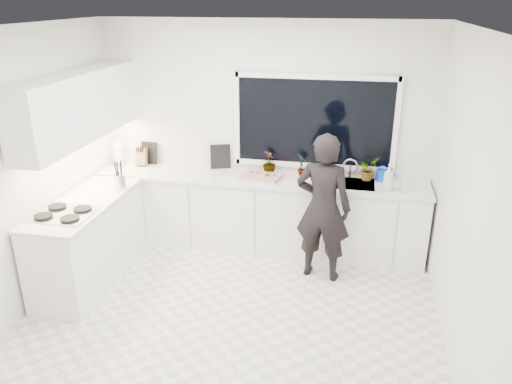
# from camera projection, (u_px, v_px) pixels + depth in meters

# --- Properties ---
(floor) EXTENTS (4.00, 3.50, 0.02)m
(floor) POSITION_uv_depth(u_px,v_px,m) (232.00, 314.00, 4.95)
(floor) COLOR beige
(floor) RESTS_ON ground
(wall_back) EXTENTS (4.00, 0.02, 2.70)m
(wall_back) POSITION_uv_depth(u_px,v_px,m) (264.00, 135.00, 6.05)
(wall_back) COLOR white
(wall_back) RESTS_ON ground
(wall_left) EXTENTS (0.02, 3.50, 2.70)m
(wall_left) POSITION_uv_depth(u_px,v_px,m) (27.00, 171.00, 4.82)
(wall_left) COLOR white
(wall_left) RESTS_ON ground
(wall_right) EXTENTS (0.02, 3.50, 2.70)m
(wall_right) POSITION_uv_depth(u_px,v_px,m) (467.00, 203.00, 4.08)
(wall_right) COLOR white
(wall_right) RESTS_ON ground
(ceiling) EXTENTS (4.00, 3.50, 0.02)m
(ceiling) POSITION_uv_depth(u_px,v_px,m) (225.00, 26.00, 3.95)
(ceiling) COLOR white
(ceiling) RESTS_ON wall_back
(window) EXTENTS (1.80, 0.02, 1.00)m
(window) POSITION_uv_depth(u_px,v_px,m) (314.00, 122.00, 5.84)
(window) COLOR black
(window) RESTS_ON wall_back
(base_cabinets_back) EXTENTS (3.92, 0.58, 0.88)m
(base_cabinets_back) POSITION_uv_depth(u_px,v_px,m) (259.00, 214.00, 6.11)
(base_cabinets_back) COLOR white
(base_cabinets_back) RESTS_ON floor
(base_cabinets_left) EXTENTS (0.58, 1.60, 0.88)m
(base_cabinets_left) POSITION_uv_depth(u_px,v_px,m) (89.00, 242.00, 5.41)
(base_cabinets_left) COLOR white
(base_cabinets_left) RESTS_ON floor
(countertop_back) EXTENTS (3.94, 0.62, 0.04)m
(countertop_back) POSITION_uv_depth(u_px,v_px,m) (259.00, 179.00, 5.93)
(countertop_back) COLOR silver
(countertop_back) RESTS_ON base_cabinets_back
(countertop_left) EXTENTS (0.62, 1.60, 0.04)m
(countertop_left) POSITION_uv_depth(u_px,v_px,m) (84.00, 203.00, 5.24)
(countertop_left) COLOR silver
(countertop_left) RESTS_ON base_cabinets_left
(upper_cabinets) EXTENTS (0.34, 2.10, 0.70)m
(upper_cabinets) POSITION_uv_depth(u_px,v_px,m) (79.00, 106.00, 5.23)
(upper_cabinets) COLOR white
(upper_cabinets) RESTS_ON wall_left
(sink) EXTENTS (0.58, 0.42, 0.14)m
(sink) POSITION_uv_depth(u_px,v_px,m) (349.00, 187.00, 5.76)
(sink) COLOR silver
(sink) RESTS_ON countertop_back
(faucet) EXTENTS (0.03, 0.03, 0.22)m
(faucet) POSITION_uv_depth(u_px,v_px,m) (350.00, 169.00, 5.88)
(faucet) COLOR silver
(faucet) RESTS_ON countertop_back
(stovetop) EXTENTS (0.56, 0.48, 0.03)m
(stovetop) POSITION_uv_depth(u_px,v_px,m) (64.00, 213.00, 4.91)
(stovetop) COLOR black
(stovetop) RESTS_ON countertop_left
(person) EXTENTS (0.66, 0.49, 1.65)m
(person) POSITION_uv_depth(u_px,v_px,m) (323.00, 208.00, 5.32)
(person) COLOR black
(person) RESTS_ON floor
(pizza_tray) EXTENTS (0.54, 0.45, 0.03)m
(pizza_tray) POSITION_uv_depth(u_px,v_px,m) (262.00, 177.00, 5.89)
(pizza_tray) COLOR silver
(pizza_tray) RESTS_ON countertop_back
(pizza) EXTENTS (0.49, 0.40, 0.01)m
(pizza) POSITION_uv_depth(u_px,v_px,m) (262.00, 176.00, 5.88)
(pizza) COLOR #AE3317
(pizza) RESTS_ON pizza_tray
(watering_can) EXTENTS (0.17, 0.17, 0.13)m
(watering_can) POSITION_uv_depth(u_px,v_px,m) (382.00, 175.00, 5.79)
(watering_can) COLOR #1342BB
(watering_can) RESTS_ON countertop_back
(paper_towel_roll) EXTENTS (0.14, 0.14, 0.26)m
(paper_towel_roll) POSITION_uv_depth(u_px,v_px,m) (119.00, 155.00, 6.31)
(paper_towel_roll) COLOR white
(paper_towel_roll) RESTS_ON countertop_back
(knife_block) EXTENTS (0.14, 0.11, 0.22)m
(knife_block) POSITION_uv_depth(u_px,v_px,m) (141.00, 157.00, 6.30)
(knife_block) COLOR #9B6C48
(knife_block) RESTS_ON countertop_back
(utensil_crock) EXTENTS (0.16, 0.16, 0.16)m
(utensil_crock) POSITION_uv_depth(u_px,v_px,m) (120.00, 181.00, 5.58)
(utensil_crock) COLOR #AAAAAE
(utensil_crock) RESTS_ON countertop_left
(picture_frame_large) EXTENTS (0.22, 0.04, 0.28)m
(picture_frame_large) POSITION_uv_depth(u_px,v_px,m) (149.00, 153.00, 6.37)
(picture_frame_large) COLOR black
(picture_frame_large) RESTS_ON countertop_back
(picture_frame_small) EXTENTS (0.24, 0.10, 0.30)m
(picture_frame_small) POSITION_uv_depth(u_px,v_px,m) (220.00, 156.00, 6.19)
(picture_frame_small) COLOR black
(picture_frame_small) RESTS_ON countertop_back
(herb_plants) EXTENTS (1.41, 0.31, 0.32)m
(herb_plants) POSITION_uv_depth(u_px,v_px,m) (328.00, 166.00, 5.88)
(herb_plants) COLOR #26662D
(herb_plants) RESTS_ON countertop_back
(soap_bottles) EXTENTS (0.27, 0.12, 0.30)m
(soap_bottles) POSITION_uv_depth(u_px,v_px,m) (392.00, 179.00, 5.47)
(soap_bottles) COLOR #D8BF66
(soap_bottles) RESTS_ON countertop_back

